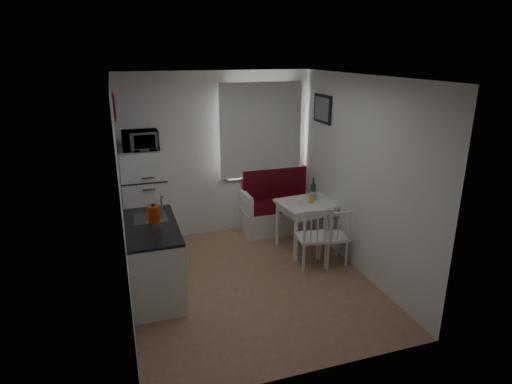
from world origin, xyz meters
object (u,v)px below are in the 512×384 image
(chair_left, at_px, (316,232))
(kettle, at_px, (154,214))
(bench, at_px, (285,210))
(wine_bottle, at_px, (313,189))
(microwave, at_px, (140,140))
(chair_right, at_px, (336,232))
(fridge, at_px, (145,201))
(kitchen_counter, at_px, (153,258))
(dining_table, at_px, (312,207))

(chair_left, relative_size, kettle, 1.96)
(bench, bearing_deg, kettle, -149.13)
(wine_bottle, bearing_deg, bench, 104.66)
(bench, height_order, chair_left, bench)
(microwave, bearing_deg, bench, 4.15)
(chair_right, xyz_separation_m, fridge, (-2.43, 1.32, 0.27))
(kitchen_counter, relative_size, fridge, 0.85)
(chair_right, bearing_deg, kettle, -178.69)
(chair_right, height_order, fridge, fridge)
(chair_left, xyz_separation_m, kettle, (-2.10, 0.12, 0.47))
(chair_left, xyz_separation_m, wine_bottle, (0.30, 0.76, 0.35))
(microwave, height_order, kettle, microwave)
(bench, distance_m, dining_table, 0.85)
(dining_table, bearing_deg, kettle, -173.17)
(kitchen_counter, relative_size, microwave, 2.70)
(chair_right, bearing_deg, chair_left, -174.66)
(kettle, bearing_deg, kitchen_counter, -149.18)
(bench, height_order, fridge, fridge)
(microwave, bearing_deg, kettle, -88.52)
(dining_table, relative_size, kettle, 4.29)
(fridge, height_order, microwave, microwave)
(chair_right, distance_m, kettle, 2.46)
(kettle, bearing_deg, bench, 30.87)
(fridge, bearing_deg, wine_bottle, -13.18)
(bench, xyz_separation_m, chair_right, (0.18, -1.44, 0.17))
(dining_table, relative_size, chair_left, 2.18)
(kettle, relative_size, wine_bottle, 0.75)
(kitchen_counter, xyz_separation_m, microwave, (0.02, 1.19, 1.24))
(microwave, height_order, wine_bottle, microwave)
(fridge, relative_size, kettle, 6.33)
(bench, bearing_deg, chair_left, -94.90)
(fridge, distance_m, wine_bottle, 2.50)
(bench, distance_m, chair_left, 1.47)
(kitchen_counter, distance_m, wine_bottle, 2.58)
(kitchen_counter, relative_size, dining_table, 1.25)
(kitchen_counter, distance_m, bench, 2.65)
(chair_left, bearing_deg, fridge, 155.18)
(kitchen_counter, distance_m, chair_left, 2.15)
(chair_right, relative_size, fridge, 0.29)
(chair_left, bearing_deg, kettle, -175.97)
(kitchen_counter, distance_m, fridge, 1.29)
(dining_table, bearing_deg, wine_bottle, 56.13)
(chair_left, relative_size, fridge, 0.31)
(chair_left, bearing_deg, chair_right, 8.64)
(microwave, relative_size, kettle, 1.99)
(bench, relative_size, kettle, 5.83)
(fridge, distance_m, microwave, 0.91)
(chair_right, bearing_deg, bench, 101.00)
(chair_right, bearing_deg, microwave, 156.25)
(dining_table, bearing_deg, fridge, 158.03)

